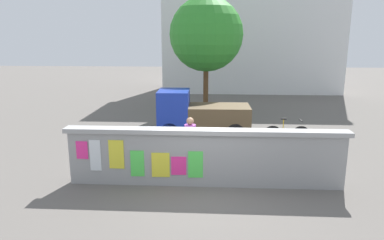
% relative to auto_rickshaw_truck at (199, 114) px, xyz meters
% --- Properties ---
extents(ground, '(60.00, 60.00, 0.00)m').
position_rel_auto_rickshaw_truck_xyz_m(ground, '(0.36, 3.19, -0.90)').
color(ground, '#605B56').
extents(poster_wall, '(7.47, 0.42, 1.55)m').
position_rel_auto_rickshaw_truck_xyz_m(poster_wall, '(0.35, -4.81, -0.10)').
color(poster_wall, '#959595').
rests_on(poster_wall, ground).
extents(auto_rickshaw_truck, '(3.62, 1.56, 1.85)m').
position_rel_auto_rickshaw_truck_xyz_m(auto_rickshaw_truck, '(0.00, 0.00, 0.00)').
color(auto_rickshaw_truck, black).
rests_on(auto_rickshaw_truck, ground).
extents(motorcycle, '(1.89, 0.58, 0.87)m').
position_rel_auto_rickshaw_truck_xyz_m(motorcycle, '(2.00, -3.47, -0.44)').
color(motorcycle, black).
rests_on(motorcycle, ground).
extents(bicycle_near, '(1.69, 0.47, 0.95)m').
position_rel_auto_rickshaw_truck_xyz_m(bicycle_near, '(-1.69, -3.73, -0.54)').
color(bicycle_near, black).
rests_on(bicycle_near, ground).
extents(bicycle_far, '(1.71, 0.44, 0.95)m').
position_rel_auto_rickshaw_truck_xyz_m(bicycle_far, '(3.34, -0.75, -0.54)').
color(bicycle_far, black).
rests_on(bicycle_far, ground).
extents(person_walking, '(0.44, 0.44, 1.62)m').
position_rel_auto_rickshaw_truck_xyz_m(person_walking, '(-0.10, -3.74, 0.09)').
color(person_walking, purple).
rests_on(person_walking, ground).
extents(tree_roadside, '(3.71, 3.71, 5.86)m').
position_rel_auto_rickshaw_truck_xyz_m(tree_roadside, '(0.18, 4.54, 3.10)').
color(tree_roadside, brown).
rests_on(tree_roadside, ground).
extents(building_background, '(12.65, 4.76, 9.23)m').
position_rel_auto_rickshaw_truck_xyz_m(building_background, '(3.22, 12.83, 3.74)').
color(building_background, silver).
rests_on(building_background, ground).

